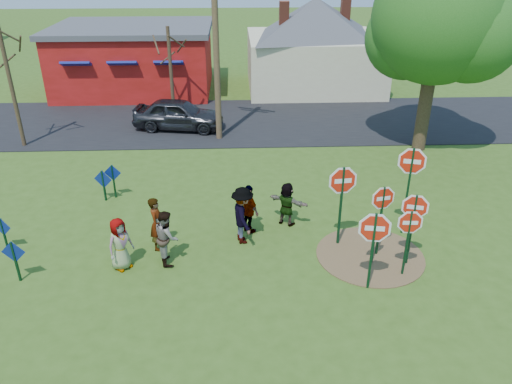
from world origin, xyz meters
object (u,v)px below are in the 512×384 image
stop_sign_d (411,170)px  utility_pole (216,37)px  stop_sign_b (382,204)px  suv (178,114)px  stop_sign_a (374,235)px  stop_sign_c (409,229)px  person_a (120,244)px  person_b (157,224)px  leafy_tree (441,25)px

stop_sign_d → utility_pole: utility_pole is taller
stop_sign_b → suv: bearing=109.7°
stop_sign_a → utility_pole: bearing=119.3°
stop_sign_c → stop_sign_d: 2.45m
stop_sign_c → person_a: (-7.93, 0.68, -0.70)m
stop_sign_b → stop_sign_d: (1.14, 1.21, 0.51)m
stop_sign_a → person_b: (-5.91, 2.23, -0.83)m
stop_sign_d → suv: size_ratio=0.70×
stop_sign_c → suv: bearing=124.6°
stop_sign_b → stop_sign_d: stop_sign_d is taller
person_a → leafy_tree: bearing=-11.3°
stop_sign_b → person_b: 6.64m
suv → stop_sign_d: bearing=-131.9°
person_a → utility_pole: utility_pole is taller
stop_sign_c → utility_pole: size_ratio=0.24×
stop_sign_d → utility_pole: size_ratio=0.35×
person_a → stop_sign_d: bearing=-37.5°
stop_sign_d → utility_pole: bearing=139.5°
stop_sign_d → person_b: size_ratio=1.80×
stop_sign_b → person_b: (-6.56, 0.66, -0.86)m
stop_sign_c → stop_sign_a: bearing=-150.4°
stop_sign_a → stop_sign_b: bearing=76.7°
stop_sign_d → person_b: (-7.70, -0.55, -1.37)m
person_b → utility_pole: utility_pole is taller
stop_sign_a → stop_sign_c: (1.12, 0.54, -0.18)m
suv → person_b: bearing=-168.4°
stop_sign_d → person_b: 7.84m
utility_pole → leafy_tree: bearing=-10.5°
stop_sign_a → person_a: stop_sign_a is taller
stop_sign_a → utility_pole: 12.67m
utility_pole → stop_sign_c: bearing=-63.9°
leafy_tree → stop_sign_b: bearing=-117.0°
suv → utility_pole: bearing=-114.9°
stop_sign_a → utility_pole: size_ratio=0.28×
stop_sign_d → stop_sign_c: bearing=-91.9°
stop_sign_d → person_a: (-8.61, -1.55, -1.43)m
stop_sign_b → stop_sign_c: 1.15m
stop_sign_b → stop_sign_c: (0.47, -1.03, -0.22)m
stop_sign_b → stop_sign_c: stop_sign_b is taller
stop_sign_b → leafy_tree: 9.99m
person_a → stop_sign_a: bearing=-58.0°
person_a → person_b: (0.91, 1.00, 0.06)m
stop_sign_b → person_a: size_ratio=1.49×
person_b → suv: size_ratio=0.39×
person_b → person_a: bearing=143.4°
stop_sign_b → person_b: size_ratio=1.40×
stop_sign_c → stop_sign_d: bearing=77.0°
person_b → stop_sign_d: bearing=-80.3°
stop_sign_a → stop_sign_b: size_ratio=1.03×
person_a → person_b: bearing=-0.0°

